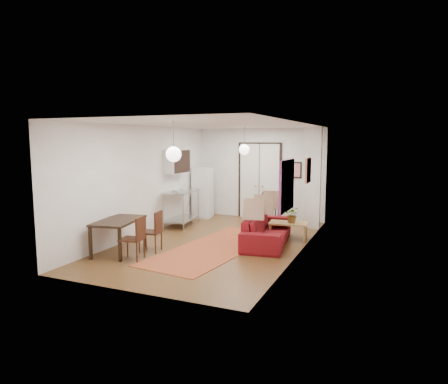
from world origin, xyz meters
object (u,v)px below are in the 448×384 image
at_px(sofa, 267,230).
at_px(coffee_table, 288,225).
at_px(dining_table, 119,223).
at_px(kitchen_counter, 181,202).
at_px(fridge, 203,192).
at_px(dining_chair_far, 134,234).
at_px(dining_chair_near, 152,227).
at_px(black_side_chair, 272,204).

relative_size(sofa, coffee_table, 2.32).
bearing_deg(dining_table, sofa, 35.88).
height_order(kitchen_counter, fridge, fridge).
distance_m(dining_table, dining_chair_far, 0.67).
distance_m(sofa, dining_chair_far, 3.23).
height_order(kitchen_counter, dining_chair_near, kitchen_counter).
bearing_deg(sofa, dining_chair_far, 127.86).
bearing_deg(fridge, dining_chair_far, -89.65).
height_order(sofa, coffee_table, sofa).
bearing_deg(fridge, dining_chair_near, -88.23).
height_order(sofa, dining_chair_near, dining_chair_near).
height_order(fridge, dining_chair_far, fridge).
bearing_deg(black_side_chair, dining_table, 60.48).
bearing_deg(coffee_table, fridge, 151.87).
bearing_deg(fridge, black_side_chair, -7.20).
distance_m(sofa, kitchen_counter, 3.11).
relative_size(fridge, dining_chair_near, 1.75).
bearing_deg(dining_chair_far, fridge, 177.79).
height_order(coffee_table, dining_chair_far, dining_chair_far).
bearing_deg(dining_chair_near, dining_table, -64.11).
bearing_deg(dining_chair_far, coffee_table, 128.21).
xyz_separation_m(dining_chair_near, black_side_chair, (1.64, 4.08, 0.03)).
bearing_deg(dining_chair_far, sofa, 125.30).
relative_size(kitchen_counter, dining_table, 0.98).
xyz_separation_m(dining_table, dining_chair_far, (0.60, -0.26, -0.13)).
relative_size(sofa, kitchen_counter, 1.63).
xyz_separation_m(sofa, dining_chair_near, (-2.25, -1.62, 0.19)).
bearing_deg(black_side_chair, fridge, -2.40).
xyz_separation_m(kitchen_counter, fridge, (-0.01, 1.45, 0.11)).
relative_size(coffee_table, dining_table, 0.69).
relative_size(fridge, black_side_chair, 1.68).
distance_m(sofa, coffee_table, 0.76).
distance_m(coffee_table, kitchen_counter, 3.33).
height_order(sofa, dining_table, dining_table).
xyz_separation_m(kitchen_counter, black_side_chair, (2.32, 1.49, -0.14)).
bearing_deg(kitchen_counter, coffee_table, -13.45).
bearing_deg(black_side_chair, sofa, 100.71).
xyz_separation_m(sofa, dining_table, (-2.85, -2.06, 0.32)).
height_order(fridge, dining_chair_near, fridge).
relative_size(dining_table, dining_chair_near, 1.59).
bearing_deg(black_side_chair, dining_chair_near, 64.94).
bearing_deg(coffee_table, dining_chair_far, -131.22).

